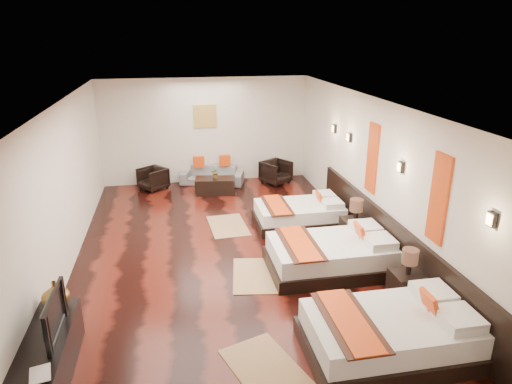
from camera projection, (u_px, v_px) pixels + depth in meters
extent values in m
cube|color=black|center=(230.00, 261.00, 8.20)|extent=(5.50, 9.50, 0.01)
cube|color=white|center=(227.00, 105.00, 7.26)|extent=(5.50, 9.50, 0.01)
cube|color=silver|center=(205.00, 131.00, 12.13)|extent=(5.50, 0.01, 2.80)
cube|color=silver|center=(58.00, 198.00, 7.25)|extent=(0.01, 9.50, 2.80)
cube|color=silver|center=(379.00, 178.00, 8.21)|extent=(0.01, 9.50, 2.80)
cube|color=black|center=(392.00, 245.00, 7.78)|extent=(0.08, 6.60, 0.90)
cube|color=black|center=(388.00, 345.00, 5.83)|extent=(2.16, 1.34, 0.23)
cube|color=white|center=(390.00, 327.00, 5.74)|extent=(2.05, 1.23, 0.31)
cube|color=#DB410F|center=(430.00, 304.00, 5.74)|extent=(0.16, 0.33, 0.33)
cube|color=#38190F|center=(349.00, 321.00, 5.58)|extent=(0.57, 1.36, 0.02)
cube|color=#DB410F|center=(349.00, 320.00, 5.58)|extent=(0.39, 1.36, 0.02)
cube|color=black|center=(330.00, 263.00, 7.87)|extent=(2.14, 1.33, 0.22)
cube|color=white|center=(331.00, 250.00, 7.78)|extent=(2.04, 1.23, 0.31)
cube|color=#DB410F|center=(360.00, 233.00, 7.78)|extent=(0.16, 0.33, 0.33)
cube|color=#38190F|center=(300.00, 244.00, 7.63)|extent=(0.56, 1.35, 0.02)
cube|color=#DB410F|center=(300.00, 243.00, 7.62)|extent=(0.39, 1.35, 0.02)
cube|color=black|center=(299.00, 220.00, 9.72)|extent=(1.86, 1.15, 0.19)
cube|color=white|center=(299.00, 210.00, 9.64)|extent=(1.77, 1.06, 0.27)
cube|color=#DB410F|center=(319.00, 198.00, 9.64)|extent=(0.14, 0.28, 0.29)
cube|color=#38190F|center=(277.00, 205.00, 9.51)|extent=(0.49, 1.17, 0.02)
cube|color=#DB410F|center=(277.00, 205.00, 9.50)|extent=(0.34, 1.17, 0.02)
cube|color=black|center=(406.00, 288.00, 6.85)|extent=(0.45, 0.45, 0.51)
cylinder|color=black|center=(409.00, 267.00, 6.73)|extent=(0.08, 0.08, 0.20)
cylinder|color=#3F2619|center=(410.00, 256.00, 6.67)|extent=(0.24, 0.24, 0.22)
cube|color=black|center=(354.00, 232.00, 8.72)|extent=(0.48, 0.48, 0.53)
cylinder|color=black|center=(356.00, 214.00, 8.60)|extent=(0.08, 0.08, 0.21)
cylinder|color=#3F2619|center=(356.00, 205.00, 8.53)|extent=(0.25, 0.25, 0.23)
cube|color=#9F7951|center=(266.00, 369.00, 5.56)|extent=(1.10, 1.38, 0.01)
cube|color=#9F7951|center=(255.00, 275.00, 7.70)|extent=(0.92, 1.30, 0.01)
cube|color=#9F7951|center=(228.00, 226.00, 9.66)|extent=(0.82, 1.24, 0.01)
cube|color=black|center=(47.00, 362.00, 5.29)|extent=(0.50, 1.80, 0.55)
imported|color=black|center=(47.00, 316.00, 5.25)|extent=(0.12, 0.90, 0.52)
imported|color=black|center=(29.00, 378.00, 4.65)|extent=(0.27, 0.32, 0.03)
imported|color=brown|center=(55.00, 294.00, 5.82)|extent=(0.42, 0.42, 0.36)
imported|color=slate|center=(212.00, 175.00, 12.26)|extent=(1.78, 1.12, 0.49)
imported|color=black|center=(153.00, 179.00, 11.81)|extent=(0.88, 0.88, 0.58)
imported|color=black|center=(276.00, 172.00, 12.27)|extent=(0.94, 0.94, 0.63)
cube|color=black|center=(215.00, 186.00, 11.55)|extent=(1.06, 0.64, 0.40)
imported|color=#296020|center=(216.00, 173.00, 11.44)|extent=(0.28, 0.26, 0.26)
cube|color=#D86014|center=(439.00, 199.00, 6.35)|extent=(0.04, 0.40, 1.30)
cube|color=#D86014|center=(372.00, 158.00, 8.39)|extent=(0.04, 0.40, 1.30)
cube|color=black|center=(492.00, 219.00, 5.28)|extent=(0.06, 0.12, 0.18)
cube|color=#FFD18C|center=(490.00, 220.00, 5.27)|extent=(0.02, 0.10, 0.14)
cube|color=black|center=(401.00, 167.00, 7.31)|extent=(0.06, 0.12, 0.18)
cube|color=#FFD18C|center=(399.00, 167.00, 7.31)|extent=(0.02, 0.10, 0.14)
cube|color=black|center=(349.00, 137.00, 9.35)|extent=(0.06, 0.12, 0.18)
cube|color=#FFD18C|center=(348.00, 137.00, 9.35)|extent=(0.02, 0.10, 0.14)
cube|color=black|center=(334.00, 129.00, 10.18)|extent=(0.06, 0.12, 0.18)
cube|color=#FFD18C|center=(333.00, 129.00, 10.18)|extent=(0.02, 0.10, 0.14)
cube|color=#AD873F|center=(205.00, 116.00, 11.97)|extent=(0.60, 0.04, 0.60)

